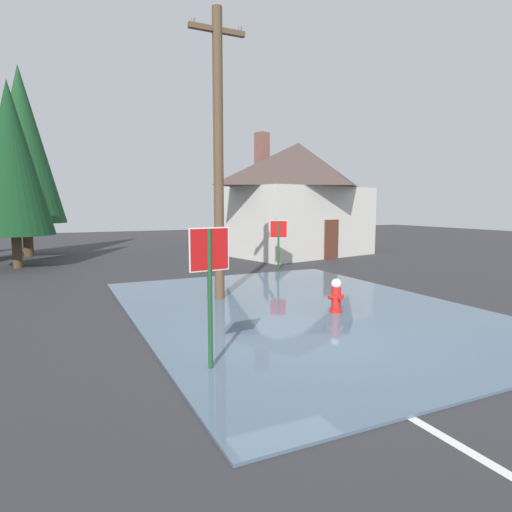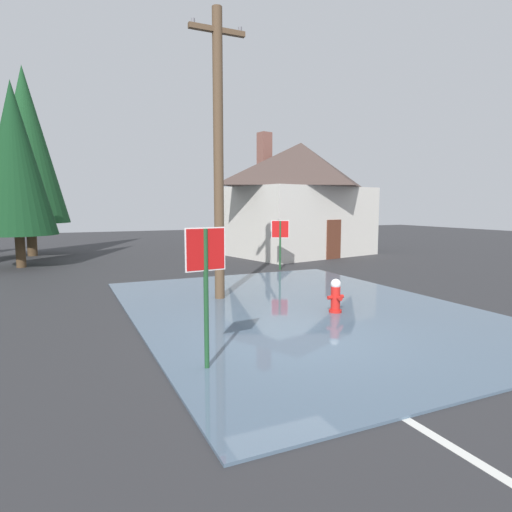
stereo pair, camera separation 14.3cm
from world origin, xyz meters
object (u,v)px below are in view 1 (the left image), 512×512
Objects in this scene: utility_pole at (218,152)px; pine_tree_mid_left at (22,145)px; stop_sign_near at (210,270)px; stop_sign_far at (279,235)px; fire_hydrant at (336,297)px; pine_tree_short_left at (11,159)px; house at (298,197)px.

pine_tree_mid_left reaches higher than utility_pole.
stop_sign_near is 11.38m from stop_sign_far.
stop_sign_near reaches higher than fire_hydrant.
pine_tree_mid_left is (-7.61, 17.31, 5.42)m from fire_hydrant.
pine_tree_mid_left reaches higher than stop_sign_far.
fire_hydrant is 0.43× the size of stop_sign_far.
stop_sign_far reaches higher than fire_hydrant.
pine_tree_mid_left is 4.88m from pine_tree_short_left.
utility_pole is at bearing -131.37° from house.
stop_sign_near is 1.13× the size of stop_sign_far.
stop_sign_far is 0.26× the size of pine_tree_short_left.
utility_pole is 0.91× the size of house.
house is at bearing -22.00° from pine_tree_mid_left.
utility_pole is 6.75m from stop_sign_far.
fire_hydrant is at bearing -116.49° from house.
fire_hydrant is at bearing 28.38° from stop_sign_near.
house is at bearing 51.54° from stop_sign_far.
pine_tree_short_left reaches higher than stop_sign_near.
stop_sign_far is at bearing -45.69° from pine_tree_mid_left.
house is at bearing 54.57° from stop_sign_near.
stop_sign_near is 17.33m from house.
stop_sign_near is 2.65× the size of fire_hydrant.
utility_pole reaches higher than house.
utility_pole reaches higher than pine_tree_short_left.
pine_tree_short_left is at bearing 152.02° from stop_sign_far.
stop_sign_far is at bearing -128.46° from house.
utility_pole is at bearing 67.94° from stop_sign_near.
pine_tree_short_left reaches higher than house.
stop_sign_far is (2.24, 7.23, 1.05)m from fire_hydrant.
utility_pole is 0.81× the size of pine_tree_mid_left.
stop_sign_near is 5.95m from utility_pole.
pine_tree_short_left is at bearing 120.43° from utility_pole.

